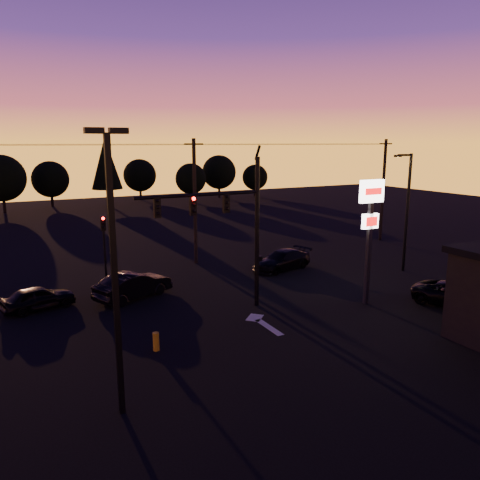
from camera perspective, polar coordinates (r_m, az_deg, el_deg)
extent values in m
plane|color=black|center=(21.88, 3.76, -11.68)|extent=(120.00, 120.00, 0.00)
cube|color=beige|center=(22.90, 3.54, -10.55)|extent=(0.35, 2.20, 0.01)
cube|color=beige|center=(24.03, 1.81, -9.44)|extent=(1.20, 1.20, 0.01)
cylinder|color=black|center=(24.73, 2.09, 0.82)|extent=(0.24, 0.24, 8.00)
cylinder|color=black|center=(24.28, 2.17, 10.60)|extent=(0.14, 0.52, 0.76)
cylinder|color=black|center=(22.99, -4.97, 5.50)|extent=(6.50, 0.16, 0.16)
cube|color=black|center=(23.64, -1.69, 4.49)|extent=(0.32, 0.22, 0.95)
sphere|color=black|center=(23.48, -1.56, 5.30)|extent=(0.18, 0.18, 0.18)
sphere|color=black|center=(23.52, -1.56, 4.57)|extent=(0.18, 0.18, 0.18)
sphere|color=black|center=(23.56, -1.55, 3.85)|extent=(0.18, 0.18, 0.18)
cube|color=black|center=(22.93, -5.76, 4.20)|extent=(0.32, 0.22, 0.95)
sphere|color=#FF0705|center=(22.76, -5.66, 5.04)|extent=(0.18, 0.18, 0.18)
sphere|color=black|center=(22.80, -5.64, 4.29)|extent=(0.18, 0.18, 0.18)
sphere|color=black|center=(22.84, -5.63, 3.54)|extent=(0.18, 0.18, 0.18)
cube|color=black|center=(22.33, -10.07, 3.88)|extent=(0.32, 0.22, 0.95)
sphere|color=black|center=(22.17, -10.00, 4.73)|extent=(0.18, 0.18, 0.18)
sphere|color=black|center=(22.20, -9.97, 3.97)|extent=(0.18, 0.18, 0.18)
sphere|color=black|center=(22.25, -9.94, 3.20)|extent=(0.18, 0.18, 0.18)
cube|color=black|center=(25.12, 2.43, -2.28)|extent=(0.22, 0.18, 0.28)
cylinder|color=black|center=(29.96, -16.12, -2.00)|extent=(0.14, 0.14, 3.60)
cube|color=black|center=(29.55, -16.35, 1.96)|extent=(0.30, 0.20, 0.90)
sphere|color=#FF0705|center=(29.38, -16.34, 2.54)|extent=(0.18, 0.18, 0.18)
sphere|color=black|center=(29.43, -16.31, 2.00)|extent=(0.18, 0.18, 0.18)
sphere|color=black|center=(29.47, -16.28, 1.47)|extent=(0.18, 0.18, 0.18)
cube|color=black|center=(15.05, -15.00, -4.87)|extent=(0.18, 0.18, 9.00)
cube|color=black|center=(14.38, -17.38, 12.63)|extent=(0.55, 0.30, 0.18)
cube|color=black|center=(14.52, -14.60, 12.77)|extent=(0.55, 0.30, 0.18)
cube|color=black|center=(26.11, 15.41, -0.80)|extent=(0.22, 0.22, 6.40)
cube|color=white|center=(25.65, 15.77, 5.75)|extent=(1.50, 0.25, 1.20)
cube|color=red|center=(25.55, 15.99, 5.72)|extent=(1.10, 0.02, 0.35)
cube|color=white|center=(25.86, 15.58, 2.22)|extent=(1.00, 0.22, 0.80)
cube|color=red|center=(25.76, 15.77, 2.18)|extent=(0.75, 0.02, 0.50)
cylinder|color=black|center=(33.65, 19.69, 3.07)|extent=(0.20, 0.20, 8.00)
cylinder|color=black|center=(32.89, 19.44, 9.74)|extent=(1.20, 0.14, 0.14)
cube|color=black|center=(32.45, 18.70, 9.68)|extent=(0.50, 0.22, 0.14)
plane|color=#FFB759|center=(32.46, 18.69, 9.54)|extent=(0.35, 0.35, 0.00)
cylinder|color=black|center=(33.80, -5.52, 4.60)|extent=(0.26, 0.26, 9.00)
cube|color=black|center=(33.53, -5.66, 11.57)|extent=(1.40, 0.10, 0.10)
cylinder|color=black|center=(43.75, 17.03, 5.78)|extent=(0.26, 0.26, 9.00)
cube|color=black|center=(43.55, 17.36, 11.15)|extent=(1.40, 0.10, 0.10)
cylinder|color=black|center=(30.73, -21.29, 10.73)|extent=(18.00, 0.02, 0.02)
cylinder|color=black|center=(31.33, -21.42, 10.81)|extent=(18.00, 0.02, 0.02)
cylinder|color=black|center=(31.93, -21.53, 10.72)|extent=(18.00, 0.02, 0.02)
cylinder|color=black|center=(37.31, 7.91, 11.46)|extent=(18.00, 0.02, 0.02)
cylinder|color=black|center=(37.81, 7.38, 11.55)|extent=(18.00, 0.02, 0.02)
cylinder|color=black|center=(38.30, 6.85, 11.49)|extent=(18.00, 0.02, 0.02)
cube|color=black|center=(24.86, 26.45, -6.58)|extent=(2.20, 0.05, 1.60)
cylinder|color=#BF9112|center=(20.67, -10.20, -12.09)|extent=(0.27, 0.27, 0.81)
cylinder|color=black|center=(65.61, -26.78, 3.69)|extent=(0.36, 0.36, 1.75)
sphere|color=black|center=(65.29, -27.07, 6.73)|extent=(5.77, 5.78, 5.78)
cylinder|color=black|center=(69.90, -21.92, 4.43)|extent=(0.36, 0.36, 1.50)
sphere|color=black|center=(69.62, -22.11, 6.87)|extent=(4.95, 4.95, 4.95)
cylinder|color=black|center=(67.91, -15.80, 5.01)|extent=(0.36, 0.36, 2.38)
cone|color=black|center=(67.55, -16.02, 9.02)|extent=(4.18, 4.18, 7.12)
cylinder|color=black|center=(74.18, -12.02, 5.40)|extent=(0.36, 0.36, 1.50)
sphere|color=black|center=(73.92, -12.12, 7.71)|extent=(4.95, 4.95, 4.95)
cylinder|color=black|center=(70.39, -5.97, 5.21)|extent=(0.36, 0.36, 1.38)
sphere|color=black|center=(70.13, -6.02, 7.44)|extent=(4.54, 4.54, 4.54)
cylinder|color=black|center=(75.46, -2.55, 5.80)|extent=(0.36, 0.36, 1.62)
sphere|color=black|center=(75.19, -2.57, 8.26)|extent=(5.36, 5.36, 5.36)
cylinder|color=black|center=(77.30, 1.83, 5.81)|extent=(0.36, 0.36, 1.25)
sphere|color=black|center=(77.08, 1.84, 7.66)|extent=(4.12, 4.12, 4.12)
imported|color=black|center=(27.16, -23.35, -6.49)|extent=(3.97, 2.33, 1.27)
imported|color=black|center=(27.38, -12.86, -5.39)|extent=(4.83, 3.29, 1.51)
imported|color=black|center=(32.79, 5.15, -2.43)|extent=(4.93, 2.93, 1.34)
imported|color=black|center=(27.93, 25.02, -6.13)|extent=(3.75, 5.09, 1.28)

